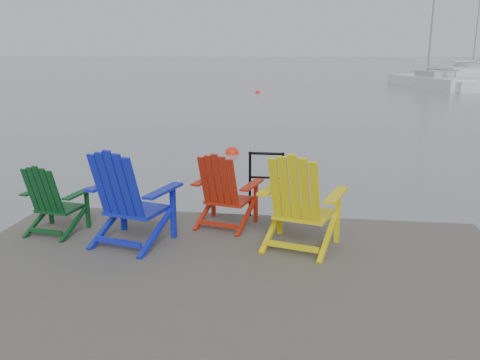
# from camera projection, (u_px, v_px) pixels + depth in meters

# --- Properties ---
(ground) EXTENTS (400.00, 400.00, 0.00)m
(ground) POSITION_uv_depth(u_px,v_px,m) (217.00, 347.00, 4.79)
(ground) COLOR slate
(ground) RESTS_ON ground
(dock) EXTENTS (6.00, 5.00, 1.40)m
(dock) POSITION_uv_depth(u_px,v_px,m) (216.00, 314.00, 4.71)
(dock) COLOR #2C2927
(dock) RESTS_ON ground
(handrail) EXTENTS (0.48, 0.04, 0.90)m
(handrail) POSITION_uv_depth(u_px,v_px,m) (266.00, 178.00, 6.85)
(handrail) COLOR black
(handrail) RESTS_ON dock
(chair_green) EXTENTS (0.78, 0.74, 0.89)m
(chair_green) POSITION_uv_depth(u_px,v_px,m) (53.00, 199.00, 6.25)
(chair_green) COLOR #0B3C17
(chair_green) RESTS_ON dock
(chair_blue) EXTENTS (1.06, 1.01, 1.15)m
(chair_blue) POSITION_uv_depth(u_px,v_px,m) (129.00, 197.00, 5.86)
(chair_blue) COLOR #111EB2
(chair_blue) RESTS_ON dock
(chair_red) EXTENTS (0.90, 0.85, 0.98)m
(chair_red) POSITION_uv_depth(u_px,v_px,m) (225.00, 190.00, 6.47)
(chair_red) COLOR #A31E0C
(chair_red) RESTS_ON dock
(chair_yellow) EXTENTS (1.05, 1.00, 1.13)m
(chair_yellow) POSITION_uv_depth(u_px,v_px,m) (300.00, 201.00, 5.73)
(chair_yellow) COLOR yellow
(chair_yellow) RESTS_ON dock
(sailboat_near) EXTENTS (4.96, 9.03, 12.05)m
(sailboat_near) POSITION_uv_depth(u_px,v_px,m) (430.00, 83.00, 37.21)
(sailboat_near) COLOR silver
(sailboat_near) RESTS_ON ground
(sailboat_mid) EXTENTS (8.50, 8.23, 12.84)m
(sailboat_mid) POSITION_uv_depth(u_px,v_px,m) (470.00, 71.00, 57.69)
(sailboat_mid) COLOR silver
(sailboat_mid) RESTS_ON ground
(buoy_a) EXTENTS (0.37, 0.37, 0.37)m
(buoy_a) POSITION_uv_depth(u_px,v_px,m) (232.00, 154.00, 13.69)
(buoy_a) COLOR red
(buoy_a) RESTS_ON ground
(buoy_b) EXTENTS (0.32, 0.32, 0.32)m
(buoy_b) POSITION_uv_depth(u_px,v_px,m) (258.00, 93.00, 32.70)
(buoy_b) COLOR red
(buoy_b) RESTS_ON ground
(buoy_c) EXTENTS (0.33, 0.33, 0.33)m
(buoy_c) POSITION_uv_depth(u_px,v_px,m) (439.00, 89.00, 35.79)
(buoy_c) COLOR red
(buoy_c) RESTS_ON ground
(buoy_d) EXTENTS (0.36, 0.36, 0.36)m
(buoy_d) POSITION_uv_depth(u_px,v_px,m) (455.00, 88.00, 36.96)
(buoy_d) COLOR red
(buoy_d) RESTS_ON ground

